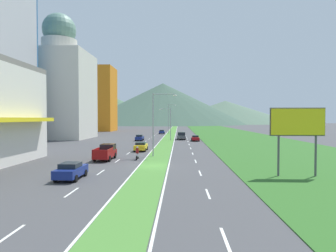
{
  "coord_description": "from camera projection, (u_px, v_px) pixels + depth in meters",
  "views": [
    {
      "loc": [
        2.98,
        -33.1,
        5.57
      ],
      "look_at": [
        0.04,
        41.76,
        3.56
      ],
      "focal_mm": 30.66,
      "sensor_mm": 36.0,
      "label": 1
    }
  ],
  "objects": [
    {
      "name": "lane_dash_right_6",
      "position": [
        189.0,
        144.0,
        60.96
      ],
      "size": [
        0.16,
        2.8,
        0.01
      ],
      "primitive_type": "cube",
      "color": "silver",
      "rests_on": "ground_plane"
    },
    {
      "name": "lane_dash_right_5",
      "position": [
        191.0,
        148.0,
        52.99
      ],
      "size": [
        0.16,
        2.8,
        0.01
      ],
      "primitive_type": "cube",
      "color": "silver",
      "rests_on": "ground_plane"
    },
    {
      "name": "lane_dash_right_11",
      "position": [
        185.0,
        134.0,
        100.81
      ],
      "size": [
        0.16,
        2.8,
        0.01
      ],
      "primitive_type": "cube",
      "color": "silver",
      "rests_on": "ground_plane"
    },
    {
      "name": "domed_building",
      "position": [
        60.0,
        87.0,
        79.38
      ],
      "size": [
        16.35,
        16.35,
        34.44
      ],
      "color": "beige",
      "rests_on": "ground_plane"
    },
    {
      "name": "edge_line_median_left",
      "position": [
        165.0,
        135.0,
        93.32
      ],
      "size": [
        0.16,
        240.0,
        0.01
      ],
      "primitive_type": "cube",
      "color": "silver",
      "rests_on": "ground_plane"
    },
    {
      "name": "lane_dash_right_9",
      "position": [
        186.0,
        137.0,
        84.87
      ],
      "size": [
        0.16,
        2.8,
        0.01
      ],
      "primitive_type": "cube",
      "color": "silver",
      "rests_on": "ground_plane"
    },
    {
      "name": "edge_line_median_right",
      "position": [
        175.0,
        135.0,
        93.19
      ],
      "size": [
        0.16,
        240.0,
        0.01
      ],
      "primitive_type": "cube",
      "color": "silver",
      "rests_on": "ground_plane"
    },
    {
      "name": "grass_median",
      "position": [
        170.0,
        135.0,
        93.26
      ],
      "size": [
        3.2,
        240.0,
        0.06
      ],
      "primitive_type": "cube",
      "color": "#477F33",
      "rests_on": "ground_plane"
    },
    {
      "name": "lane_dash_left_10",
      "position": [
        154.0,
        135.0,
        93.24
      ],
      "size": [
        0.16,
        2.8,
        0.01
      ],
      "primitive_type": "cube",
      "color": "silver",
      "rests_on": "ground_plane"
    },
    {
      "name": "billboard_roadside",
      "position": [
        298.0,
        125.0,
        27.19
      ],
      "size": [
        5.19,
        0.28,
        6.59
      ],
      "color": "#4C4C51",
      "rests_on": "ground_plane"
    },
    {
      "name": "lane_dash_left_4",
      "position": [
        128.0,
        153.0,
        45.42
      ],
      "size": [
        0.16,
        2.8,
        0.01
      ],
      "primitive_type": "cube",
      "color": "silver",
      "rests_on": "ground_plane"
    },
    {
      "name": "car_2",
      "position": [
        141.0,
        146.0,
        48.96
      ],
      "size": [
        2.02,
        4.61,
        1.5
      ],
      "rotation": [
        0.0,
        0.0,
        1.57
      ],
      "color": "yellow",
      "rests_on": "ground_plane"
    },
    {
      "name": "lane_dash_left_11",
      "position": [
        156.0,
        134.0,
        101.21
      ],
      "size": [
        0.16,
        2.8,
        0.01
      ],
      "primitive_type": "cube",
      "color": "silver",
      "rests_on": "ground_plane"
    },
    {
      "name": "lane_dash_right_0",
      "position": [
        225.0,
        239.0,
        13.15
      ],
      "size": [
        0.16,
        2.8,
        0.01
      ],
      "primitive_type": "cube",
      "color": "silver",
      "rests_on": "ground_plane"
    },
    {
      "name": "lane_dash_left_12",
      "position": [
        158.0,
        133.0,
        109.17
      ],
      "size": [
        0.16,
        2.8,
        0.01
      ],
      "primitive_type": "cube",
      "color": "silver",
      "rests_on": "ground_plane"
    },
    {
      "name": "lane_dash_right_2",
      "position": [
        200.0,
        173.0,
        29.08
      ],
      "size": [
        0.16,
        2.8,
        0.01
      ],
      "primitive_type": "cube",
      "color": "silver",
      "rests_on": "ground_plane"
    },
    {
      "name": "car_1",
      "position": [
        195.0,
        138.0,
        70.31
      ],
      "size": [
        1.91,
        4.3,
        1.38
      ],
      "rotation": [
        0.0,
        0.0,
        -1.57
      ],
      "color": "maroon",
      "rests_on": "ground_plane"
    },
    {
      "name": "midrise_colored",
      "position": [
        98.0,
        99.0,
        126.13
      ],
      "size": [
        13.99,
        13.99,
        27.92
      ],
      "primitive_type": "cube",
      "color": "orange",
      "rests_on": "ground_plane"
    },
    {
      "name": "lane_dash_right_10",
      "position": [
        186.0,
        135.0,
        92.84
      ],
      "size": [
        0.16,
        2.8,
        0.01
      ],
      "primitive_type": "cube",
      "color": "silver",
      "rests_on": "ground_plane"
    },
    {
      "name": "lane_dash_left_13",
      "position": [
        159.0,
        132.0,
        117.14
      ],
      "size": [
        0.16,
        2.8,
        0.01
      ],
      "primitive_type": "cube",
      "color": "silver",
      "rests_on": "ground_plane"
    },
    {
      "name": "hill_far_center",
      "position": [
        163.0,
        104.0,
        277.14
      ],
      "size": [
        159.8,
        159.8,
        39.45
      ],
      "primitive_type": "cone",
      "color": "#3D5647",
      "rests_on": "ground_plane"
    },
    {
      "name": "car_3",
      "position": [
        162.0,
        132.0,
        103.34
      ],
      "size": [
        1.97,
        4.58,
        1.39
      ],
      "rotation": [
        0.0,
        0.0,
        1.57
      ],
      "color": "navy",
      "rests_on": "ground_plane"
    },
    {
      "name": "lane_dash_left_0",
      "position": [
        8.0,
        236.0,
        13.55
      ],
      "size": [
        0.16,
        2.8,
        0.01
      ],
      "primitive_type": "cube",
      "color": "silver",
      "rests_on": "ground_plane"
    },
    {
      "name": "lane_dash_right_1",
      "position": [
        208.0,
        194.0,
        21.12
      ],
      "size": [
        0.16,
        2.8,
        0.01
      ],
      "primitive_type": "cube",
      "color": "silver",
      "rests_on": "ground_plane"
    },
    {
      "name": "lane_dash_right_13",
      "position": [
        184.0,
        132.0,
        116.74
      ],
      "size": [
        0.16,
        2.8,
        0.01
      ],
      "primitive_type": "cube",
      "color": "silver",
      "rests_on": "ground_plane"
    },
    {
      "name": "hill_far_right",
      "position": [
        225.0,
        112.0,
        318.07
      ],
      "size": [
        148.43,
        148.43,
        25.03
      ],
      "primitive_type": "cone",
      "color": "#516B56",
      "rests_on": "ground_plane"
    },
    {
      "name": "pickup_truck_0",
      "position": [
        181.0,
        136.0,
        75.13
      ],
      "size": [
        2.18,
        5.4,
        2.0
      ],
      "rotation": [
        0.0,
        0.0,
        -1.57
      ],
      "color": "#515459",
      "rests_on": "ground_plane"
    },
    {
      "name": "lane_dash_left_5",
      "position": [
        136.0,
        148.0,
        53.39
      ],
      "size": [
        0.16,
        2.8,
        0.01
      ],
      "primitive_type": "cube",
      "color": "silver",
      "rests_on": "ground_plane"
    },
    {
      "name": "lane_dash_left_8",
      "position": [
        149.0,
        139.0,
        77.3
      ],
      "size": [
        0.16,
        2.8,
        0.01
      ],
      "primitive_type": "cube",
      "color": "silver",
      "rests_on": "ground_plane"
    },
    {
      "name": "lane_dash_left_3",
      "position": [
        117.0,
        161.0,
        37.45
      ],
      "size": [
        0.16,
        2.8,
        0.01
      ],
      "primitive_type": "cube",
      "color": "silver",
      "rests_on": "ground_plane"
    },
    {
      "name": "car_0",
      "position": [
        71.0,
        171.0,
        26.24
      ],
      "size": [
        2.01,
        4.18,
        1.52
      ],
      "rotation": [
        0.0,
        0.0,
        1.57
      ],
      "color": "navy",
      "rests_on": "ground_plane"
    },
    {
      "name": "car_4",
      "position": [
        140.0,
        138.0,
        71.33
      ],
      "size": [
        1.9,
        4.11,
        1.49
      ],
      "rotation": [
        0.0,
        0.0,
        1.57
      ],
      "color": "navy",
      "rests_on": "ground_plane"
    },
    {
      "name": "lane_dash_left_2",
      "position": [
        101.0,
        172.0,
        29.48
      ],
      "size": [
        0.16,
        2.8,
        0.01
      ],
      "primitive_type": "cube",
      "color": "silver",
      "rests_on": "ground_plane"
    },
    {
      "name": "street_lamp_far",
      "position": [
        169.0,
        117.0,
        101.23
      ],
      "size": [
        2.86,
        0.4,
        10.6
      ],
      "color": "#99999E",
      "rests_on": "ground_plane"
    },
    {
      "name": "pickup_truck_1",
      "position": [
        106.0,
        152.0,
        38.66
      ],
      "size": [
        2.18,
        5.4,
        2.0
      ],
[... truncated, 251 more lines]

